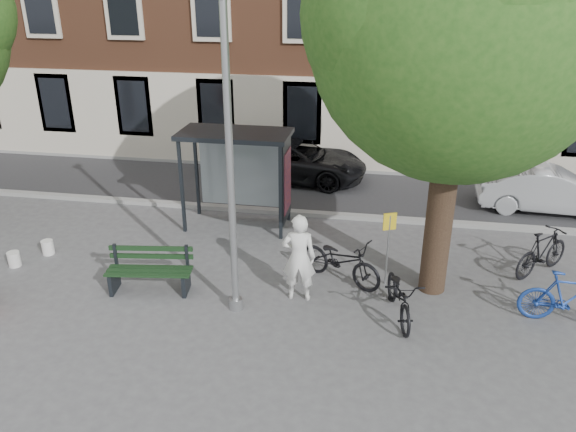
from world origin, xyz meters
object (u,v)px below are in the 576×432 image
(bike_b, at_px, (569,298))
(car_dark, at_px, (295,160))
(bike_d, at_px, (542,252))
(bike_a, at_px, (341,260))
(notice_sign, at_px, (389,235))
(bench, at_px, (150,272))
(bike_c, at_px, (400,296))
(bus_shelter, at_px, (251,158))
(lamppost, at_px, (231,181))
(car_silver, at_px, (549,190))
(painter, at_px, (299,258))

(bike_b, xyz_separation_m, car_dark, (-6.58, 7.34, 0.10))
(bike_d, bearing_deg, bike_a, 61.55)
(bike_a, bearing_deg, notice_sign, -58.75)
(bench, bearing_deg, bike_b, -6.47)
(bench, height_order, bike_c, bike_c)
(bus_shelter, xyz_separation_m, bench, (-1.40, -3.70, -1.49))
(lamppost, relative_size, bike_b, 3.30)
(car_silver, bearing_deg, bike_d, 167.70)
(car_dark, relative_size, notice_sign, 2.75)
(bike_b, xyz_separation_m, bike_d, (-0.03, 2.00, -0.01))
(notice_sign, bearing_deg, lamppost, -176.17)
(bus_shelter, bearing_deg, painter, -62.50)
(bike_c, bearing_deg, painter, 157.96)
(painter, height_order, car_dark, painter)
(bench, bearing_deg, car_dark, 67.73)
(bus_shelter, height_order, car_dark, bus_shelter)
(bike_a, bearing_deg, bike_b, -72.88)
(bike_c, bearing_deg, car_silver, 43.99)
(painter, height_order, notice_sign, painter)
(bus_shelter, bearing_deg, bike_c, -44.67)
(bike_c, distance_m, car_silver, 7.57)
(bench, distance_m, car_silver, 11.32)
(car_dark, bearing_deg, bike_a, -155.89)
(bike_b, distance_m, car_silver, 6.00)
(bus_shelter, height_order, bike_c, bus_shelter)
(lamppost, xyz_separation_m, bike_c, (3.27, 0.27, -2.29))
(bench, relative_size, bike_a, 0.93)
(bus_shelter, bearing_deg, bike_b, -26.04)
(bench, bearing_deg, bike_d, 6.74)
(bus_shelter, height_order, bike_d, bus_shelter)
(painter, distance_m, bench, 3.26)
(bike_a, distance_m, car_dark, 6.82)
(lamppost, xyz_separation_m, car_silver, (7.50, 6.55, -2.14))
(lamppost, bearing_deg, bike_c, 4.66)
(lamppost, bearing_deg, bus_shelter, 98.43)
(bike_a, relative_size, bike_d, 1.12)
(painter, distance_m, bike_a, 1.24)
(bike_c, bearing_deg, bench, 166.37)
(car_silver, distance_m, notice_sign, 6.76)
(painter, relative_size, car_dark, 0.41)
(car_silver, bearing_deg, bike_a, 135.22)
(bike_a, height_order, car_dark, car_dark)
(bike_a, distance_m, notice_sign, 1.20)
(car_silver, relative_size, notice_sign, 2.29)
(car_dark, bearing_deg, lamppost, -173.07)
(bus_shelter, distance_m, car_silver, 8.57)
(bike_c, distance_m, notice_sign, 1.48)
(car_dark, bearing_deg, bike_d, -122.82)
(bench, bearing_deg, bike_c, -9.52)
(bike_b, xyz_separation_m, notice_sign, (-3.50, 0.90, 0.64))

